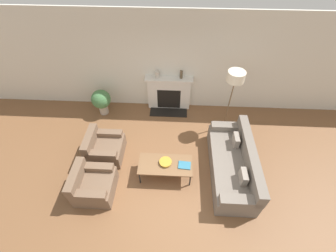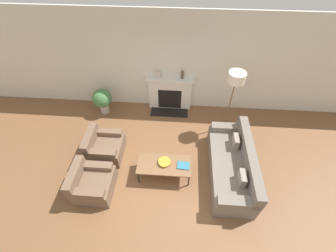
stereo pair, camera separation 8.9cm
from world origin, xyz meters
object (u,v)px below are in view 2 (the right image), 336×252
Objects in this scene: armchair_far at (104,147)px; potted_plant at (102,99)px; couch at (233,165)px; floor_lamp at (235,83)px; coffee_table at (164,165)px; book at (183,166)px; mantel_vase_center_left at (182,75)px; fireplace at (170,94)px; armchair_near at (92,183)px; bowl at (164,162)px; mantel_vase_left at (158,74)px.

potted_plant reaches higher than armchair_far.
couch is 1.97m from floor_lamp.
coffee_table is 0.44m from book.
mantel_vase_center_left reaches higher than book.
fireplace reaches higher than coffee_table.
floor_lamp is at bearing -55.12° from armchair_near.
bowl is 0.99× the size of book.
mantel_vase_left is (-1.96, 2.32, 0.86)m from couch.
mantel_vase_left is at bearing 98.57° from bowl.
bowl is at bearing -85.44° from couch.
armchair_far is 2.88m from mantel_vase_center_left.
floor_lamp is at bearing 46.16° from bowl.
couch is at bearing 5.79° from coffee_table.
couch is at bearing -77.89° from armchair_near.
armchair_far is 2.48m from mantel_vase_left.
couch is 9.74× the size of mantel_vase_center_left.
couch is 2.64× the size of armchair_far.
fireplace is 1.71× the size of potted_plant.
mantel_vase_center_left is (0.34, 0.01, 0.67)m from fireplace.
mantel_vase_center_left is (0.67, 0.00, 0.02)m from mantel_vase_left.
fireplace reaches higher than armchair_near.
couch is 1.60m from bowl.
potted_plant is at bearing 173.50° from floor_lamp.
mantel_vase_center_left is at bearing 9.41° from potted_plant.
coffee_table is at bearing -93.84° from bowl.
armchair_near is at bearing -80.40° from potted_plant.
armchair_near is 3.66m from mantel_vase_center_left.
armchair_near is 1.02m from armchair_far.
floor_lamp is at bearing 46.72° from coffee_table.
fireplace is 3.37m from armchair_near.
potted_plant is at bearing 9.60° from armchair_near.
armchair_near is at bearing -122.05° from mantel_vase_center_left.
mantel_vase_center_left is (-1.29, 2.32, 0.88)m from couch.
bowl is at bearing -133.84° from floor_lamp.
bowl is (0.00, 0.03, 0.07)m from coffee_table.
fireplace is 2.47m from coffee_table.
couch is at bearing -28.21° from potted_plant.
coffee_table is (1.57, -0.51, 0.13)m from armchair_far.
mantel_vase_center_left is at bearing -150.97° from couch.
potted_plant is at bearing -170.59° from mantel_vase_center_left.
floor_lamp reaches higher than armchair_far.
potted_plant is (-2.32, -0.38, -0.71)m from mantel_vase_center_left.
coffee_table is 4.28× the size of bowl.
mantel_vase_center_left reaches higher than coffee_table.
armchair_near is 4.06m from floor_lamp.
fireplace is at bearing 90.83° from coffee_table.
couch is 3.24m from armchair_near.
mantel_vase_center_left is (-1.28, 0.80, -0.36)m from floor_lamp.
bowl is 2.88m from potted_plant.
bowl is 1.53× the size of mantel_vase_left.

